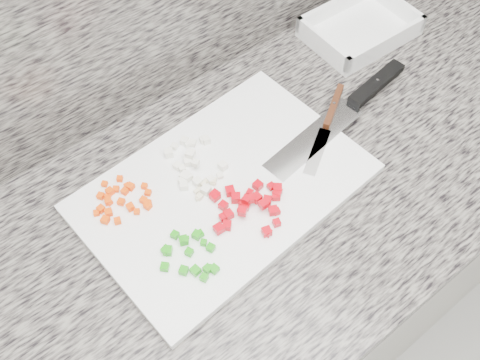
# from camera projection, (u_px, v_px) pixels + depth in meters

# --- Properties ---
(cabinet) EXTENTS (3.92, 0.62, 0.86)m
(cabinet) POSITION_uv_depth(u_px,v_px,m) (227.00, 314.00, 1.30)
(cabinet) COLOR silver
(cabinet) RESTS_ON ground
(countertop) EXTENTS (3.96, 0.64, 0.04)m
(countertop) POSITION_uv_depth(u_px,v_px,m) (221.00, 220.00, 0.93)
(countertop) COLOR slate
(countertop) RESTS_ON cabinet
(cutting_board) EXTENTS (0.50, 0.35, 0.02)m
(cutting_board) POSITION_uv_depth(u_px,v_px,m) (224.00, 188.00, 0.94)
(cutting_board) COLOR white
(cutting_board) RESTS_ON countertop
(carrot_pile) EXTENTS (0.10, 0.10, 0.01)m
(carrot_pile) POSITION_uv_depth(u_px,v_px,m) (121.00, 200.00, 0.90)
(carrot_pile) COLOR #F94905
(carrot_pile) RESTS_ON cutting_board
(onion_pile) EXTENTS (0.11, 0.13, 0.02)m
(onion_pile) POSITION_uv_depth(u_px,v_px,m) (192.00, 164.00, 0.94)
(onion_pile) COLOR white
(onion_pile) RESTS_ON cutting_board
(green_pepper_pile) EXTENTS (0.09, 0.10, 0.02)m
(green_pepper_pile) POSITION_uv_depth(u_px,v_px,m) (190.00, 254.00, 0.85)
(green_pepper_pile) COLOR #1B980D
(green_pepper_pile) RESTS_ON cutting_board
(red_pepper_pile) EXTENTS (0.14, 0.13, 0.02)m
(red_pepper_pile) POSITION_uv_depth(u_px,v_px,m) (249.00, 204.00, 0.90)
(red_pepper_pile) COLOR #BE020E
(red_pepper_pile) RESTS_ON cutting_board
(garlic_pile) EXTENTS (0.05, 0.04, 0.01)m
(garlic_pile) POSITION_uv_depth(u_px,v_px,m) (203.00, 186.00, 0.92)
(garlic_pile) COLOR beige
(garlic_pile) RESTS_ON cutting_board
(chef_knife) EXTENTS (0.38, 0.09, 0.02)m
(chef_knife) POSITION_uv_depth(u_px,v_px,m) (356.00, 101.00, 1.03)
(chef_knife) COLOR silver
(chef_knife) RESTS_ON cutting_board
(paring_knife) EXTENTS (0.20, 0.13, 0.02)m
(paring_knife) POSITION_uv_depth(u_px,v_px,m) (329.00, 117.00, 1.01)
(paring_knife) COLOR silver
(paring_knife) RESTS_ON cutting_board
(tray) EXTENTS (0.23, 0.17, 0.05)m
(tray) POSITION_uv_depth(u_px,v_px,m) (360.00, 29.00, 1.16)
(tray) COLOR white
(tray) RESTS_ON countertop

